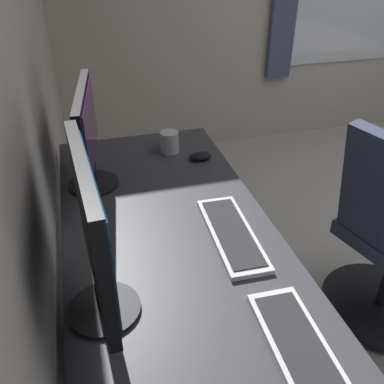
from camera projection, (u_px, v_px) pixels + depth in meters
name	position (u px, v px, depth m)	size (l,w,h in m)	color
desk	(178.00, 267.00, 1.40)	(1.83, 0.73, 0.73)	#38383D
drawer_pedestal	(188.00, 383.00, 1.39)	(0.40, 0.51, 0.69)	#38383D
monitor_primary	(94.00, 235.00, 1.01)	(0.46, 0.20, 0.47)	black
monitor_secondary	(87.00, 133.00, 1.59)	(0.50, 0.20, 0.40)	black
keyboard_main	(303.00, 354.00, 1.03)	(0.42, 0.16, 0.02)	silver
keyboard_spare	(232.00, 233.00, 1.43)	(0.42, 0.16, 0.02)	silver
mouse_main	(200.00, 156.00, 1.89)	(0.06, 0.10, 0.03)	black
coffee_mug	(169.00, 142.00, 1.94)	(0.13, 0.09, 0.10)	silver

